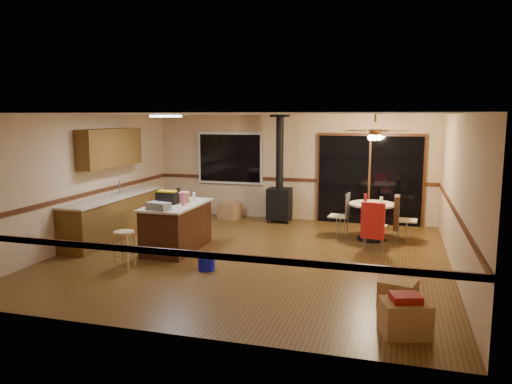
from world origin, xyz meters
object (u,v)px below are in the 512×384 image
at_px(toolbox_black, 167,198).
at_px(box_corner_a, 405,318).
at_px(toolbox_grey, 158,206).
at_px(chair_near, 373,221).
at_px(kitchen_island, 177,227).
at_px(wood_stove, 279,192).
at_px(box_corner_b, 398,294).
at_px(box_under_window, 230,211).
at_px(bar_stool, 125,249).
at_px(blue_bucket, 206,263).
at_px(chair_right, 398,213).
at_px(chair_left, 344,210).
at_px(dining_table, 372,215).

bearing_deg(toolbox_black, box_corner_a, -31.92).
bearing_deg(toolbox_grey, chair_near, 22.98).
relative_size(kitchen_island, toolbox_black, 4.21).
distance_m(kitchen_island, toolbox_black, 0.59).
height_order(wood_stove, box_corner_b, wood_stove).
bearing_deg(box_under_window, bar_stool, -94.76).
bearing_deg(toolbox_grey, toolbox_black, 102.07).
distance_m(blue_bucket, box_corner_a, 3.61).
bearing_deg(kitchen_island, box_corner_b, -24.55).
relative_size(wood_stove, box_corner_a, 4.68).
height_order(toolbox_black, chair_near, toolbox_black).
bearing_deg(kitchen_island, toolbox_grey, -95.05).
height_order(chair_right, box_corner_a, chair_right).
bearing_deg(box_corner_b, blue_bucket, 164.88).
relative_size(bar_stool, chair_left, 1.23).
height_order(blue_bucket, box_under_window, box_under_window).
bearing_deg(chair_left, box_corner_b, -73.11).
relative_size(dining_table, chair_right, 1.35).
bearing_deg(toolbox_black, kitchen_island, 0.68).
height_order(dining_table, box_under_window, dining_table).
distance_m(kitchen_island, box_under_window, 3.11).
distance_m(chair_left, box_corner_a, 4.82).
height_order(chair_right, box_under_window, chair_right).
xyz_separation_m(toolbox_grey, bar_stool, (-0.31, -0.68, -0.65)).
distance_m(wood_stove, box_corner_b, 5.71).
distance_m(blue_bucket, box_under_window, 4.27).
distance_m(wood_stove, dining_table, 2.59).
bearing_deg(dining_table, box_corner_b, -81.44).
height_order(toolbox_black, chair_left, toolbox_black).
bearing_deg(wood_stove, chair_left, -34.32).
distance_m(chair_near, chair_right, 1.04).
bearing_deg(blue_bucket, kitchen_island, 134.34).
bearing_deg(box_under_window, box_corner_a, -54.25).
bearing_deg(wood_stove, dining_table, -28.54).
xyz_separation_m(kitchen_island, bar_stool, (-0.37, -1.30, -0.14)).
distance_m(wood_stove, toolbox_grey, 3.93).
xyz_separation_m(toolbox_black, chair_near, (3.82, 0.94, -0.41)).
xyz_separation_m(dining_table, box_under_window, (-3.56, 1.28, -0.34)).
distance_m(toolbox_black, chair_near, 3.96).
relative_size(wood_stove, blue_bucket, 8.91).
bearing_deg(box_under_window, toolbox_black, -93.51).
bearing_deg(chair_near, bar_stool, -150.73).
height_order(toolbox_black, box_under_window, toolbox_black).
bearing_deg(wood_stove, chair_right, -22.90).
xyz_separation_m(bar_stool, box_under_window, (0.37, 4.40, -0.12)).
distance_m(blue_bucket, chair_left, 3.57).
relative_size(box_under_window, box_corner_b, 1.06).
bearing_deg(wood_stove, toolbox_black, -116.00).
relative_size(kitchen_island, chair_near, 2.40).
distance_m(kitchen_island, dining_table, 4.00).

